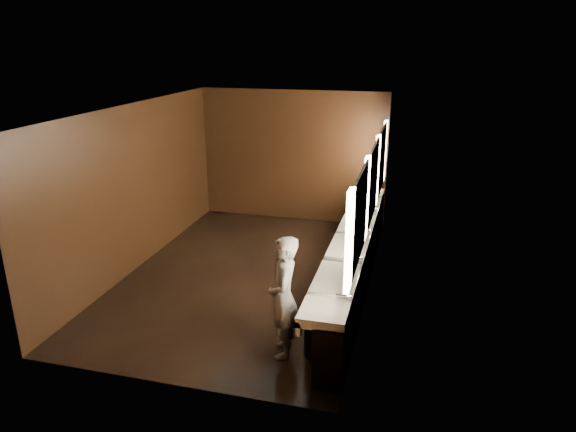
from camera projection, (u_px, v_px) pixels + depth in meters
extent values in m
plane|color=black|center=(250.00, 275.00, 8.71)|extent=(6.00, 6.00, 0.00)
cube|color=#2D2D2B|center=(245.00, 108.00, 7.79)|extent=(4.00, 6.00, 0.02)
cube|color=black|center=(293.00, 156.00, 10.99)|extent=(4.00, 0.02, 2.80)
cube|color=black|center=(157.00, 275.00, 5.51)|extent=(4.00, 0.02, 2.80)
cube|color=black|center=(136.00, 187.00, 8.72)|extent=(0.02, 6.00, 2.80)
cube|color=black|center=(372.00, 206.00, 7.78)|extent=(0.02, 6.00, 2.80)
cube|color=black|center=(358.00, 264.00, 8.15)|extent=(0.36, 5.40, 0.81)
cube|color=silver|center=(353.00, 238.00, 8.02)|extent=(0.55, 5.40, 0.12)
cube|color=silver|center=(337.00, 241.00, 8.11)|extent=(0.06, 5.40, 0.18)
cylinder|color=silver|center=(344.00, 296.00, 5.92)|extent=(0.18, 0.04, 0.04)
cylinder|color=silver|center=(356.00, 258.00, 6.93)|extent=(0.18, 0.04, 0.04)
cylinder|color=silver|center=(365.00, 230.00, 7.93)|extent=(0.18, 0.04, 0.04)
cylinder|color=silver|center=(372.00, 209.00, 8.94)|extent=(0.18, 0.04, 0.04)
cylinder|color=silver|center=(378.00, 191.00, 9.94)|extent=(0.18, 0.04, 0.04)
cube|color=#FFEAC5|center=(349.00, 242.00, 5.47)|extent=(0.06, 0.22, 1.15)
cube|color=white|center=(360.00, 218.00, 6.20)|extent=(0.03, 1.32, 1.15)
cube|color=#FFEAC5|center=(366.00, 199.00, 6.94)|extent=(0.06, 0.23, 1.15)
cube|color=white|center=(373.00, 183.00, 7.67)|extent=(0.03, 1.32, 1.15)
cube|color=#FFEAC5|center=(377.00, 171.00, 8.40)|extent=(0.06, 0.23, 1.15)
cube|color=white|center=(382.00, 160.00, 9.13)|extent=(0.03, 1.32, 1.15)
cube|color=#FFEAC5|center=(384.00, 151.00, 9.86)|extent=(0.06, 0.22, 1.15)
imported|color=#8BA1CF|center=(284.00, 297.00, 6.30)|extent=(0.50, 0.65, 1.58)
cylinder|color=black|center=(318.00, 336.00, 6.44)|extent=(0.42, 0.42, 0.54)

